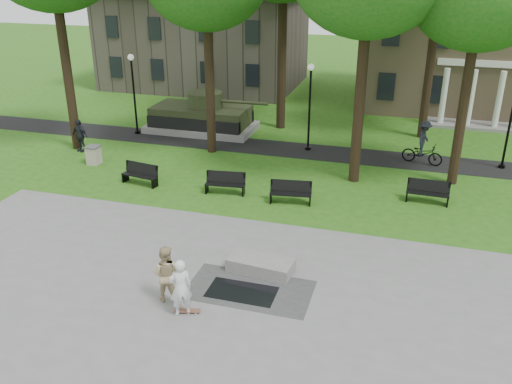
# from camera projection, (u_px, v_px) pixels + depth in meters

# --- Properties ---
(ground) EXTENTS (120.00, 120.00, 0.00)m
(ground) POSITION_uv_depth(u_px,v_px,m) (226.00, 256.00, 19.40)
(ground) COLOR #235914
(ground) RESTS_ON ground
(plaza) EXTENTS (22.00, 16.00, 0.02)m
(plaza) POSITION_uv_depth(u_px,v_px,m) (166.00, 344.00, 15.00)
(plaza) COLOR gray
(plaza) RESTS_ON ground
(footpath) EXTENTS (44.00, 2.60, 0.01)m
(footpath) POSITION_uv_depth(u_px,v_px,m) (298.00, 150.00, 29.94)
(footpath) COLOR black
(footpath) RESTS_ON ground
(building_right) EXTENTS (17.00, 12.00, 8.60)m
(building_right) POSITION_uv_depth(u_px,v_px,m) (482.00, 42.00, 37.90)
(building_right) COLOR #9E8460
(building_right) RESTS_ON ground
(building_left) EXTENTS (15.00, 10.00, 7.20)m
(building_left) POSITION_uv_depth(u_px,v_px,m) (206.00, 40.00, 44.11)
(building_left) COLOR #4C443D
(building_left) RESTS_ON ground
(lamp_left) EXTENTS (0.36, 0.36, 4.73)m
(lamp_left) POSITION_uv_depth(u_px,v_px,m) (134.00, 88.00, 31.69)
(lamp_left) COLOR black
(lamp_left) RESTS_ON ground
(lamp_mid) EXTENTS (0.36, 0.36, 4.73)m
(lamp_mid) POSITION_uv_depth(u_px,v_px,m) (310.00, 100.00, 28.96)
(lamp_mid) COLOR black
(lamp_mid) RESTS_ON ground
(lamp_right) EXTENTS (0.36, 0.36, 4.73)m
(lamp_right) POSITION_uv_depth(u_px,v_px,m) (512.00, 114.00, 26.36)
(lamp_right) COLOR black
(lamp_right) RESTS_ON ground
(tank_monument) EXTENTS (7.45, 3.40, 2.40)m
(tank_monument) POSITION_uv_depth(u_px,v_px,m) (202.00, 117.00, 33.04)
(tank_monument) COLOR gray
(tank_monument) RESTS_ON ground
(puddle) EXTENTS (2.20, 1.20, 0.00)m
(puddle) POSITION_uv_depth(u_px,v_px,m) (242.00, 292.00, 17.29)
(puddle) COLOR black
(puddle) RESTS_ON plaza
(concrete_block) EXTENTS (2.28, 1.20, 0.45)m
(concrete_block) POSITION_uv_depth(u_px,v_px,m) (261.00, 265.00, 18.37)
(concrete_block) COLOR gray
(concrete_block) RESTS_ON plaza
(skateboard) EXTENTS (0.81, 0.40, 0.07)m
(skateboard) POSITION_uv_depth(u_px,v_px,m) (187.00, 311.00, 16.28)
(skateboard) COLOR brown
(skateboard) RESTS_ON plaza
(skateboarder) EXTENTS (0.81, 0.76, 1.85)m
(skateboarder) POSITION_uv_depth(u_px,v_px,m) (181.00, 288.00, 15.87)
(skateboarder) COLOR silver
(skateboarder) RESTS_ON plaza
(friend_watching) EXTENTS (0.99, 0.81, 1.86)m
(friend_watching) POSITION_uv_depth(u_px,v_px,m) (166.00, 274.00, 16.57)
(friend_watching) COLOR tan
(friend_watching) RESTS_ON plaza
(pedestrian_walker) EXTENTS (1.12, 0.67, 1.79)m
(pedestrian_walker) POSITION_uv_depth(u_px,v_px,m) (80.00, 135.00, 29.50)
(pedestrian_walker) COLOR #1F2229
(pedestrian_walker) RESTS_ON ground
(cyclist) EXTENTS (2.20, 1.31, 2.27)m
(cyclist) POSITION_uv_depth(u_px,v_px,m) (423.00, 146.00, 27.69)
(cyclist) COLOR black
(cyclist) RESTS_ON ground
(park_bench_0) EXTENTS (1.85, 0.81, 1.00)m
(park_bench_0) POSITION_uv_depth(u_px,v_px,m) (140.00, 173.00, 25.36)
(park_bench_0) COLOR black
(park_bench_0) RESTS_ON ground
(park_bench_1) EXTENTS (1.84, 0.73, 1.00)m
(park_bench_1) POSITION_uv_depth(u_px,v_px,m) (226.00, 182.00, 24.36)
(park_bench_1) COLOR black
(park_bench_1) RESTS_ON ground
(park_bench_2) EXTENTS (1.85, 0.78, 1.00)m
(park_bench_2) POSITION_uv_depth(u_px,v_px,m) (291.00, 192.00, 23.39)
(park_bench_2) COLOR black
(park_bench_2) RESTS_ON ground
(park_bench_3) EXTENTS (1.81, 0.58, 1.00)m
(park_bench_3) POSITION_uv_depth(u_px,v_px,m) (428.00, 191.00, 23.45)
(park_bench_3) COLOR black
(park_bench_3) RESTS_ON ground
(trash_bin) EXTENTS (0.66, 0.66, 0.96)m
(trash_bin) POSITION_uv_depth(u_px,v_px,m) (94.00, 155.00, 27.83)
(trash_bin) COLOR #BFB09E
(trash_bin) RESTS_ON ground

